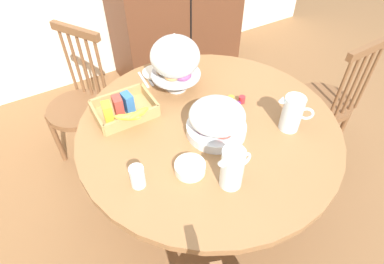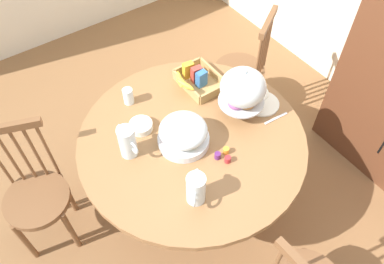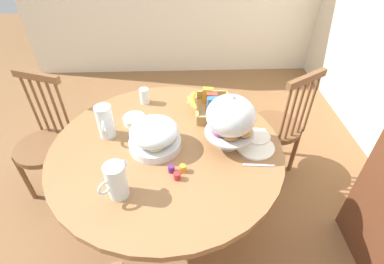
{
  "view_description": "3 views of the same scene",
  "coord_description": "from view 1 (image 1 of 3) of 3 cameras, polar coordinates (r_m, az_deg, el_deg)",
  "views": [
    {
      "loc": [
        -0.72,
        -1.0,
        1.91
      ],
      "look_at": [
        -0.14,
        0.01,
        0.74
      ],
      "focal_mm": 30.56,
      "sensor_mm": 36.0,
      "label": 1
    },
    {
      "loc": [
        1.1,
        -0.8,
        2.52
      ],
      "look_at": [
        -0.04,
        0.01,
        0.79
      ],
      "focal_mm": 35.82,
      "sensor_mm": 36.0,
      "label": 2
    },
    {
      "loc": [
        1.23,
        0.11,
        1.88
      ],
      "look_at": [
        -0.04,
        0.16,
        0.84
      ],
      "focal_mm": 27.27,
      "sensor_mm": 36.0,
      "label": 3
    }
  ],
  "objects": [
    {
      "name": "pastry_stand_with_dome",
      "position": [
        1.81,
        -2.96,
        12.64
      ],
      "size": [
        0.28,
        0.28,
        0.34
      ],
      "color": "silver",
      "rests_on": "dining_table"
    },
    {
      "name": "jam_jar_apricot",
      "position": [
        1.82,
        6.8,
        5.65
      ],
      "size": [
        0.04,
        0.04,
        0.04
      ],
      "primitive_type": "cylinder",
      "color": "orange",
      "rests_on": "dining_table"
    },
    {
      "name": "table_knife",
      "position": [
        2.01,
        -7.68,
        9.27
      ],
      "size": [
        0.03,
        0.17,
        0.01
      ],
      "primitive_type": "cube",
      "rotation": [
        0.0,
        0.0,
        7.78
      ],
      "color": "silver",
      "rests_on": "dining_table"
    },
    {
      "name": "windsor_chair_by_cabinet",
      "position": [
        2.44,
        22.23,
        4.6
      ],
      "size": [
        0.4,
        0.4,
        0.97
      ],
      "color": "brown",
      "rests_on": "ground_plane"
    },
    {
      "name": "ground_plane",
      "position": [
        2.27,
        3.13,
        -12.12
      ],
      "size": [
        10.0,
        10.0,
        0.0
      ],
      "primitive_type": "plane",
      "color": "brown"
    },
    {
      "name": "jam_jar_grape",
      "position": [
        1.78,
        7.92,
        4.57
      ],
      "size": [
        0.04,
        0.04,
        0.04
      ],
      "primitive_type": "cylinder",
      "color": "#5B2366",
      "rests_on": "dining_table"
    },
    {
      "name": "fruit_platter_covered",
      "position": [
        1.59,
        4.35,
        2.13
      ],
      "size": [
        0.3,
        0.3,
        0.18
      ],
      "color": "silver",
      "rests_on": "dining_table"
    },
    {
      "name": "dining_table",
      "position": [
        1.82,
        2.73,
        -2.97
      ],
      "size": [
        1.35,
        1.35,
        0.74
      ],
      "color": "olive",
      "rests_on": "ground_plane"
    },
    {
      "name": "orange_juice_pitcher",
      "position": [
        1.69,
        17.02,
        2.92
      ],
      "size": [
        0.15,
        0.14,
        0.19
      ],
      "color": "silver",
      "rests_on": "dining_table"
    },
    {
      "name": "china_plate_small",
      "position": [
        2.03,
        -6.53,
        10.35
      ],
      "size": [
        0.15,
        0.15,
        0.01
      ],
      "primitive_type": "cylinder",
      "color": "white",
      "rests_on": "china_plate_large"
    },
    {
      "name": "china_plate_large",
      "position": [
        2.04,
        -3.96,
        10.4
      ],
      "size": [
        0.22,
        0.22,
        0.01
      ],
      "primitive_type": "cylinder",
      "color": "white",
      "rests_on": "dining_table"
    },
    {
      "name": "drinking_glass",
      "position": [
        1.41,
        -9.51,
        -7.7
      ],
      "size": [
        0.06,
        0.06,
        0.11
      ],
      "primitive_type": "cylinder",
      "color": "silver",
      "rests_on": "dining_table"
    },
    {
      "name": "windsor_chair_facing_door",
      "position": [
        2.36,
        -19.01,
        4.15
      ],
      "size": [
        0.46,
        0.46,
        0.97
      ],
      "color": "brown",
      "rests_on": "ground_plane"
    },
    {
      "name": "cereal_bowl",
      "position": [
        1.47,
        -0.35,
        -6.24
      ],
      "size": [
        0.14,
        0.14,
        0.04
      ],
      "primitive_type": "cylinder",
      "color": "white",
      "rests_on": "dining_table"
    },
    {
      "name": "dinner_fork",
      "position": [
        2.0,
        -8.49,
        9.03
      ],
      "size": [
        0.03,
        0.17,
        0.01
      ],
      "primitive_type": "cube",
      "rotation": [
        0.0,
        0.0,
        7.78
      ],
      "color": "silver",
      "rests_on": "dining_table"
    },
    {
      "name": "soup_spoon",
      "position": [
        2.09,
        -0.37,
        11.3
      ],
      "size": [
        0.03,
        0.17,
        0.01
      ],
      "primitive_type": "cube",
      "rotation": [
        0.0,
        0.0,
        7.78
      ],
      "color": "silver",
      "rests_on": "dining_table"
    },
    {
      "name": "jam_jar_strawberry",
      "position": [
        1.83,
        8.7,
        5.63
      ],
      "size": [
        0.04,
        0.04,
        0.04
      ],
      "primitive_type": "cylinder",
      "color": "#B7282D",
      "rests_on": "dining_table"
    },
    {
      "name": "cereal_basket",
      "position": [
        1.74,
        -11.83,
        3.84
      ],
      "size": [
        0.32,
        0.3,
        0.12
      ],
      "color": "tan",
      "rests_on": "dining_table"
    },
    {
      "name": "milk_pitcher",
      "position": [
        1.38,
        7.01,
        -6.5
      ],
      "size": [
        0.18,
        0.1,
        0.21
      ],
      "color": "silver",
      "rests_on": "dining_table"
    }
  ]
}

